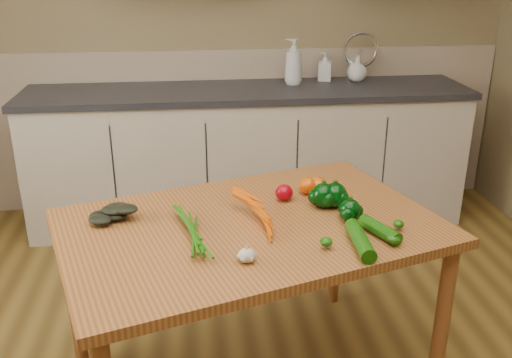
{
  "coord_description": "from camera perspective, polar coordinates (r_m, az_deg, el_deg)",
  "views": [
    {
      "loc": [
        -0.15,
        -1.39,
        1.71
      ],
      "look_at": [
        0.1,
        0.8,
        0.83
      ],
      "focal_mm": 40.0,
      "sensor_mm": 36.0,
      "label": 1
    }
  ],
  "objects": [
    {
      "name": "leafy_greens",
      "position": [
        2.23,
        -13.76,
        -2.97
      ],
      "size": [
        0.2,
        0.18,
        0.1
      ],
      "primitive_type": null,
      "color": "black",
      "rests_on": "table"
    },
    {
      "name": "table",
      "position": [
        2.21,
        -0.56,
        -6.4
      ],
      "size": [
        1.61,
        1.28,
        0.75
      ],
      "rotation": [
        0.0,
        0.0,
        0.31
      ],
      "color": "#A15F2E",
      "rests_on": "ground"
    },
    {
      "name": "soap_bottle_b",
      "position": [
        3.92,
        6.91,
        11.1
      ],
      "size": [
        0.11,
        0.11,
        0.19
      ],
      "primitive_type": "imported",
      "rotation": [
        0.0,
        0.0,
        4.43
      ],
      "color": "silver",
      "rests_on": "counter_run"
    },
    {
      "name": "zucchini_a",
      "position": [
        2.11,
        12.27,
        -4.98
      ],
      "size": [
        0.12,
        0.19,
        0.05
      ],
      "primitive_type": "cylinder",
      "rotation": [
        1.57,
        0.0,
        0.42
      ],
      "color": "#114707",
      "rests_on": "table"
    },
    {
      "name": "pepper_b",
      "position": [
        2.31,
        7.9,
        -1.61
      ],
      "size": [
        0.1,
        0.1,
        0.1
      ],
      "primitive_type": "sphere",
      "color": "black",
      "rests_on": "table"
    },
    {
      "name": "pepper_c",
      "position": [
        2.2,
        9.36,
        -3.1
      ],
      "size": [
        0.08,
        0.08,
        0.08
      ],
      "primitive_type": "sphere",
      "color": "black",
      "rests_on": "table"
    },
    {
      "name": "garlic_bulb",
      "position": [
        1.9,
        -0.93,
        -7.64
      ],
      "size": [
        0.06,
        0.06,
        0.05
      ],
      "primitive_type": "ellipsoid",
      "color": "beige",
      "rests_on": "table"
    },
    {
      "name": "room",
      "position": [
        1.64,
        -0.91,
        5.3
      ],
      "size": [
        4.04,
        5.04,
        2.64
      ],
      "color": "brown",
      "rests_on": "ground"
    },
    {
      "name": "soap_bottle_c",
      "position": [
        3.93,
        10.07,
        10.82
      ],
      "size": [
        0.17,
        0.17,
        0.17
      ],
      "primitive_type": "imported",
      "rotation": [
        0.0,
        0.0,
        6.0
      ],
      "color": "silver",
      "rests_on": "counter_run"
    },
    {
      "name": "pepper_a",
      "position": [
        2.3,
        6.75,
        -1.65
      ],
      "size": [
        0.1,
        0.1,
        0.1
      ],
      "primitive_type": "sphere",
      "color": "black",
      "rests_on": "table"
    },
    {
      "name": "tomato_c",
      "position": [
        2.44,
        6.23,
        -0.64
      ],
      "size": [
        0.08,
        0.08,
        0.07
      ],
      "primitive_type": "ellipsoid",
      "color": "#D94A05",
      "rests_on": "table"
    },
    {
      "name": "zucchini_b",
      "position": [
        2.02,
        10.37,
        -6.07
      ],
      "size": [
        0.06,
        0.24,
        0.06
      ],
      "primitive_type": "cylinder",
      "rotation": [
        1.57,
        0.0,
        -0.03
      ],
      "color": "#114707",
      "rests_on": "table"
    },
    {
      "name": "tomato_a",
      "position": [
        2.36,
        2.83,
        -1.37
      ],
      "size": [
        0.07,
        0.07,
        0.07
      ],
      "primitive_type": "ellipsoid",
      "color": "#970210",
      "rests_on": "table"
    },
    {
      "name": "carrot_bunch",
      "position": [
        2.13,
        -2.02,
        -3.89
      ],
      "size": [
        0.31,
        0.27,
        0.07
      ],
      "primitive_type": null,
      "rotation": [
        0.0,
        0.0,
        0.31
      ],
      "color": "#DE5605",
      "rests_on": "table"
    },
    {
      "name": "counter_run",
      "position": [
        3.81,
        -0.67,
        2.56
      ],
      "size": [
        2.84,
        0.64,
        1.14
      ],
      "color": "#B9AB9A",
      "rests_on": "ground"
    },
    {
      "name": "soap_bottle_a",
      "position": [
        3.78,
        3.78,
        11.64
      ],
      "size": [
        0.13,
        0.12,
        0.29
      ],
      "primitive_type": "imported",
      "rotation": [
        0.0,
        0.0,
        4.61
      ],
      "color": "silver",
      "rests_on": "counter_run"
    },
    {
      "name": "tomato_b",
      "position": [
        2.43,
        5.19,
        -0.68
      ],
      "size": [
        0.08,
        0.08,
        0.07
      ],
      "primitive_type": "ellipsoid",
      "color": "#D94A05",
      "rests_on": "table"
    }
  ]
}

